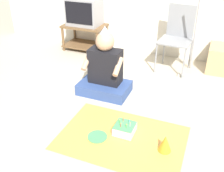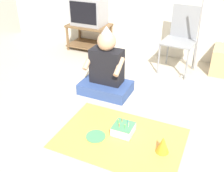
% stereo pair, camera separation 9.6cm
% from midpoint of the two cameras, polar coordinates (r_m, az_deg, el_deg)
% --- Properties ---
extents(ground_plane, '(16.00, 16.00, 0.00)m').
position_cam_midpoint_polar(ground_plane, '(2.85, 1.38, -8.71)').
color(ground_plane, '#BCB29E').
extents(tv_stand, '(0.73, 0.47, 0.45)m').
position_cam_midpoint_polar(tv_stand, '(4.75, -6.48, 11.00)').
color(tv_stand, brown).
rests_on(tv_stand, ground_plane).
extents(tv, '(0.55, 0.40, 0.45)m').
position_cam_midpoint_polar(tv, '(4.65, -6.68, 15.80)').
color(tv, '#99999E').
rests_on(tv, tv_stand).
extents(folding_chair, '(0.49, 0.48, 0.95)m').
position_cam_midpoint_polar(folding_chair, '(4.00, 13.41, 10.96)').
color(folding_chair, gray).
rests_on(folding_chair, ground_plane).
extents(dust_mop, '(0.28, 0.35, 1.18)m').
position_cam_midpoint_polar(dust_mop, '(3.90, 16.29, 6.89)').
color(dust_mop, '#B2ADA3').
rests_on(dust_mop, ground_plane).
extents(person_seated, '(0.64, 0.42, 0.87)m').
position_cam_midpoint_polar(person_seated, '(3.31, -2.41, 3.15)').
color(person_seated, '#334C8C').
rests_on(person_seated, ground_plane).
extents(party_cloth, '(1.25, 0.86, 0.01)m').
position_cam_midpoint_polar(party_cloth, '(2.70, 1.11, -11.18)').
color(party_cloth, '#EFA84C').
rests_on(party_cloth, ground_plane).
extents(birthday_cake, '(0.20, 0.20, 0.15)m').
position_cam_midpoint_polar(birthday_cake, '(2.73, 1.77, -9.27)').
color(birthday_cake, white).
rests_on(birthday_cake, party_cloth).
extents(party_hat_blue, '(0.13, 0.13, 0.17)m').
position_cam_midpoint_polar(party_hat_blue, '(2.54, 10.41, -12.17)').
color(party_hat_blue, gold).
rests_on(party_hat_blue, party_cloth).
extents(paper_plate, '(0.20, 0.20, 0.01)m').
position_cam_midpoint_polar(paper_plate, '(2.70, -4.23, -10.96)').
color(paper_plate, '#4CB266').
rests_on(paper_plate, party_cloth).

